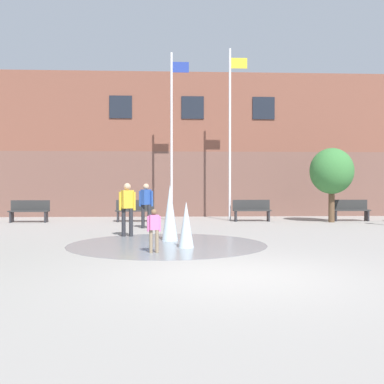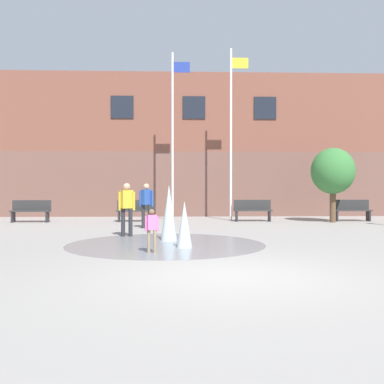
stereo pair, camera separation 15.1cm
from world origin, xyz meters
TOP-DOWN VIEW (x-y plane):
  - ground_plane at (0.00, 0.00)m, footprint 100.00×100.00m
  - library_building at (0.00, 17.51)m, footprint 36.00×6.05m
  - splash_fountain at (-1.01, 4.26)m, footprint 5.10×5.10m
  - park_bench_far_left at (-6.91, 11.33)m, footprint 1.60×0.44m
  - park_bench_left_of_flagpoles at (-2.58, 11.47)m, footprint 1.60×0.44m
  - park_bench_center at (2.39, 11.51)m, footprint 1.60×0.44m
  - park_bench_under_right_flagpole at (6.64, 11.45)m, footprint 1.60×0.44m
  - child_with_pink_shirt at (-1.44, 2.61)m, footprint 0.31×0.19m
  - adult_watching at (-1.94, 8.51)m, footprint 0.50×0.38m
  - adult_in_red at (-2.35, 5.92)m, footprint 0.50×0.35m
  - flagpole_left at (-1.00, 11.90)m, footprint 0.80×0.10m
  - flagpole_right at (1.53, 11.90)m, footprint 0.80×0.10m
  - street_tree_near_building at (5.59, 10.80)m, footprint 1.79×1.79m

SIDE VIEW (x-z plane):
  - ground_plane at x=0.00m, z-range 0.00..0.00m
  - park_bench_far_left at x=-6.91m, z-range 0.02..0.93m
  - park_bench_left_of_flagpoles at x=-2.58m, z-range 0.02..0.93m
  - park_bench_center at x=2.39m, z-range 0.02..0.93m
  - park_bench_under_right_flagpole at x=6.64m, z-range 0.02..0.93m
  - splash_fountain at x=-1.01m, z-range -0.28..1.26m
  - child_with_pink_shirt at x=-1.44m, z-range 0.09..1.07m
  - adult_watching at x=-1.94m, z-range 0.14..1.73m
  - adult_in_red at x=-2.35m, z-range 0.14..1.73m
  - street_tree_near_building at x=5.59m, z-range 0.57..3.64m
  - library_building at x=0.00m, z-range 0.00..7.10m
  - flagpole_left at x=-1.00m, z-range 0.24..7.49m
  - flagpole_right at x=1.53m, z-range 0.24..7.69m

